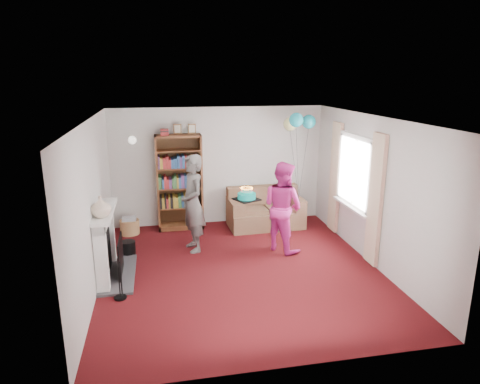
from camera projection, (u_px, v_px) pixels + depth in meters
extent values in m
plane|color=#37080F|center=(241.00, 270.00, 7.10)|extent=(5.00, 5.00, 0.00)
cube|color=silver|center=(218.00, 166.00, 9.15)|extent=(4.50, 0.02, 2.50)
cube|color=silver|center=(92.00, 206.00, 6.35)|extent=(0.02, 5.00, 2.50)
cube|color=silver|center=(373.00, 191.00, 7.19)|extent=(0.02, 5.00, 2.50)
cube|color=white|center=(241.00, 118.00, 6.44)|extent=(4.50, 5.00, 0.01)
cube|color=#3F3F42|center=(118.00, 274.00, 6.92)|extent=(0.55, 1.40, 0.04)
cube|color=white|center=(101.00, 260.00, 6.23)|extent=(0.18, 0.14, 1.06)
cube|color=white|center=(109.00, 233.00, 7.27)|extent=(0.18, 0.14, 1.06)
cube|color=white|center=(103.00, 217.00, 6.63)|extent=(0.18, 1.24, 0.16)
cube|color=white|center=(104.00, 211.00, 6.61)|extent=(0.28, 1.35, 0.05)
cube|color=black|center=(104.00, 248.00, 6.76)|extent=(0.10, 0.80, 0.86)
cube|color=black|center=(121.00, 256.00, 6.85)|extent=(0.02, 0.70, 0.60)
cylinder|color=black|center=(119.00, 278.00, 6.12)|extent=(0.18, 0.18, 0.64)
cylinder|color=black|center=(128.00, 248.00, 7.67)|extent=(0.26, 0.26, 0.26)
cube|color=white|center=(358.00, 137.00, 7.53)|extent=(0.08, 1.30, 0.08)
cube|color=white|center=(353.00, 205.00, 7.86)|extent=(0.08, 1.30, 0.08)
cube|color=white|center=(357.00, 172.00, 7.70)|extent=(0.01, 1.15, 1.20)
cube|color=white|center=(351.00, 207.00, 7.86)|extent=(0.14, 1.32, 0.04)
cube|color=beige|center=(375.00, 200.00, 6.99)|extent=(0.07, 0.38, 2.20)
cube|color=beige|center=(335.00, 178.00, 8.55)|extent=(0.07, 0.38, 2.20)
cylinder|color=gold|center=(132.00, 138.00, 8.59)|extent=(0.04, 0.12, 0.04)
sphere|color=white|center=(132.00, 140.00, 8.51)|extent=(0.16, 0.16, 0.16)
cube|color=#472B14|center=(179.00, 180.00, 9.01)|extent=(0.94, 0.04, 1.97)
cube|color=brown|center=(158.00, 183.00, 8.75)|extent=(0.04, 0.42, 1.97)
cube|color=brown|center=(201.00, 181.00, 8.91)|extent=(0.04, 0.42, 1.97)
cube|color=brown|center=(178.00, 136.00, 8.58)|extent=(0.94, 0.42, 0.04)
cube|color=brown|center=(181.00, 225.00, 9.08)|extent=(0.94, 0.42, 0.10)
cube|color=brown|center=(180.00, 206.00, 8.97)|extent=(0.86, 0.38, 0.03)
cube|color=brown|center=(180.00, 187.00, 8.86)|extent=(0.86, 0.38, 0.02)
cube|color=brown|center=(179.00, 168.00, 8.75)|extent=(0.86, 0.38, 0.02)
cube|color=brown|center=(178.00, 150.00, 8.65)|extent=(0.86, 0.38, 0.02)
cube|color=maroon|center=(165.00, 132.00, 8.49)|extent=(0.16, 0.22, 0.12)
cube|color=brown|center=(177.00, 129.00, 8.59)|extent=(0.16, 0.02, 0.20)
cube|color=brown|center=(192.00, 129.00, 8.64)|extent=(0.16, 0.02, 0.20)
cube|color=brown|center=(265.00, 218.00, 9.12)|extent=(1.55, 0.82, 0.37)
cube|color=brown|center=(262.00, 200.00, 9.31)|extent=(1.55, 0.24, 0.64)
cube|color=brown|center=(235.00, 212.00, 8.95)|extent=(0.24, 0.77, 0.50)
cube|color=brown|center=(295.00, 208.00, 9.19)|extent=(0.24, 0.77, 0.50)
cube|color=brown|center=(250.00, 211.00, 8.92)|extent=(0.66, 0.52, 0.12)
cube|color=brown|center=(282.00, 209.00, 9.05)|extent=(0.66, 0.52, 0.12)
cylinder|color=#A87D4E|center=(130.00, 227.00, 8.70)|extent=(0.39, 0.39, 0.29)
cube|color=beige|center=(129.00, 219.00, 8.65)|extent=(0.27, 0.21, 0.06)
imported|color=black|center=(193.00, 203.00, 7.72)|extent=(0.56, 0.73, 1.78)
imported|color=#C72784|center=(283.00, 206.00, 7.76)|extent=(0.96, 1.01, 1.66)
cube|color=black|center=(247.00, 199.00, 7.52)|extent=(0.38, 0.38, 0.02)
cylinder|color=#0EA496|center=(247.00, 196.00, 7.50)|extent=(0.32, 0.32, 0.10)
cylinder|color=#0EA496|center=(247.00, 193.00, 7.49)|extent=(0.23, 0.23, 0.04)
cylinder|color=pink|center=(252.00, 191.00, 7.49)|extent=(0.01, 0.01, 0.09)
sphere|color=orange|center=(252.00, 188.00, 7.48)|extent=(0.02, 0.02, 0.02)
cylinder|color=pink|center=(251.00, 190.00, 7.53)|extent=(0.01, 0.01, 0.09)
sphere|color=orange|center=(251.00, 187.00, 7.51)|extent=(0.02, 0.02, 0.02)
cylinder|color=pink|center=(250.00, 190.00, 7.55)|extent=(0.01, 0.01, 0.09)
sphere|color=orange|center=(250.00, 187.00, 7.54)|extent=(0.02, 0.02, 0.02)
cylinder|color=pink|center=(248.00, 189.00, 7.57)|extent=(0.01, 0.01, 0.09)
sphere|color=orange|center=(248.00, 187.00, 7.55)|extent=(0.02, 0.02, 0.02)
cylinder|color=pink|center=(246.00, 189.00, 7.57)|extent=(0.01, 0.01, 0.09)
sphere|color=orange|center=(246.00, 187.00, 7.56)|extent=(0.02, 0.02, 0.02)
cylinder|color=pink|center=(244.00, 190.00, 7.56)|extent=(0.01, 0.01, 0.09)
sphere|color=orange|center=(244.00, 187.00, 7.55)|extent=(0.02, 0.02, 0.02)
cylinder|color=pink|center=(243.00, 190.00, 7.54)|extent=(0.01, 0.01, 0.09)
sphere|color=orange|center=(243.00, 187.00, 7.53)|extent=(0.02, 0.02, 0.02)
cylinder|color=pink|center=(242.00, 190.00, 7.51)|extent=(0.01, 0.01, 0.09)
sphere|color=orange|center=(242.00, 188.00, 7.50)|extent=(0.02, 0.02, 0.02)
cylinder|color=pink|center=(241.00, 191.00, 7.48)|extent=(0.01, 0.01, 0.09)
sphere|color=orange|center=(241.00, 188.00, 7.46)|extent=(0.02, 0.02, 0.02)
cylinder|color=pink|center=(242.00, 191.00, 7.44)|extent=(0.01, 0.01, 0.09)
sphere|color=orange|center=(242.00, 189.00, 7.43)|extent=(0.02, 0.02, 0.02)
cylinder|color=pink|center=(243.00, 192.00, 7.41)|extent=(0.01, 0.01, 0.09)
sphere|color=orange|center=(243.00, 189.00, 7.40)|extent=(0.02, 0.02, 0.02)
cylinder|color=pink|center=(244.00, 192.00, 7.39)|extent=(0.01, 0.01, 0.09)
sphere|color=orange|center=(244.00, 189.00, 7.38)|extent=(0.02, 0.02, 0.02)
cylinder|color=pink|center=(246.00, 192.00, 7.38)|extent=(0.01, 0.01, 0.09)
sphere|color=orange|center=(246.00, 189.00, 7.37)|extent=(0.02, 0.02, 0.02)
cylinder|color=pink|center=(248.00, 192.00, 7.39)|extent=(0.01, 0.01, 0.09)
sphere|color=orange|center=(248.00, 189.00, 7.37)|extent=(0.02, 0.02, 0.02)
cylinder|color=pink|center=(250.00, 192.00, 7.40)|extent=(0.01, 0.01, 0.09)
sphere|color=orange|center=(250.00, 189.00, 7.39)|extent=(0.02, 0.02, 0.02)
cylinder|color=pink|center=(251.00, 192.00, 7.43)|extent=(0.01, 0.01, 0.09)
sphere|color=orange|center=(251.00, 189.00, 7.42)|extent=(0.02, 0.02, 0.02)
cylinder|color=pink|center=(252.00, 191.00, 7.46)|extent=(0.01, 0.01, 0.09)
sphere|color=orange|center=(252.00, 188.00, 7.45)|extent=(0.02, 0.02, 0.02)
sphere|color=#3F3F3F|center=(299.00, 198.00, 8.92)|extent=(0.02, 0.02, 0.02)
sphere|color=teal|center=(309.00, 122.00, 8.64)|extent=(0.28, 0.28, 0.28)
sphere|color=#F4F797|center=(290.00, 124.00, 8.77)|extent=(0.28, 0.28, 0.28)
sphere|color=teal|center=(296.00, 120.00, 8.38)|extent=(0.28, 0.28, 0.28)
imported|color=beige|center=(101.00, 206.00, 6.23)|extent=(0.36, 0.36, 0.31)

